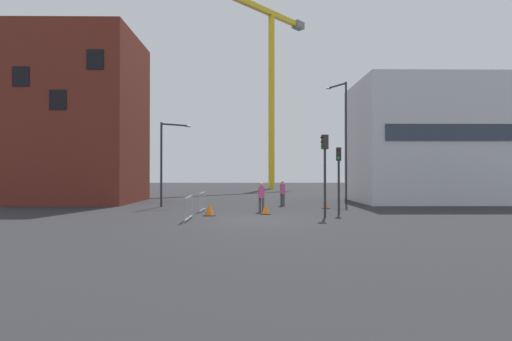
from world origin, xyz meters
TOP-DOWN VIEW (x-y plane):
  - ground at (0.00, 0.00)m, footprint 160.00×160.00m
  - brick_building at (-12.89, 11.52)m, footprint 8.01×7.81m
  - office_block at (12.95, 11.56)m, footprint 10.60×7.90m
  - construction_crane at (2.24, 39.25)m, footprint 15.09×15.54m
  - streetlamp_tall at (6.37, 10.21)m, footprint 1.21×1.78m
  - streetlamp_short at (-5.80, 7.43)m, footprint 1.83×1.20m
  - traffic_light_near at (3.29, 0.95)m, footprint 0.39×0.31m
  - traffic_light_median at (4.31, 2.52)m, footprint 0.32×0.39m
  - pedestrian_walking at (1.78, 7.99)m, footprint 0.34×0.34m
  - pedestrian_waiting at (0.26, 3.65)m, footprint 0.34×0.34m
  - safety_barrier_rear at (-3.16, -0.14)m, footprint 0.08×2.29m
  - safety_barrier_front at (-3.04, 4.01)m, footprint 0.13×1.89m
  - traffic_cone_orange at (-2.42, 1.85)m, footprint 0.61×0.61m
  - traffic_cone_striped at (0.45, 2.52)m, footprint 0.55×0.55m
  - traffic_cone_on_verge at (4.26, 6.00)m, footprint 0.48×0.48m

SIDE VIEW (x-z plane):
  - ground at x=0.00m, z-range 0.00..0.00m
  - traffic_cone_on_verge at x=4.26m, z-range -0.02..0.46m
  - traffic_cone_striped at x=0.45m, z-range -0.02..0.54m
  - traffic_cone_orange at x=-2.42m, z-range -0.02..0.60m
  - safety_barrier_front at x=-3.04m, z-range 0.02..1.10m
  - safety_barrier_rear at x=-3.16m, z-range 0.02..1.10m
  - pedestrian_waiting at x=0.26m, z-range 0.13..1.78m
  - pedestrian_walking at x=1.78m, z-range 0.13..1.80m
  - traffic_light_median at x=4.31m, z-range 0.63..4.14m
  - traffic_light_near at x=3.29m, z-range 0.69..4.72m
  - streetlamp_short at x=-5.80m, z-range 0.65..6.09m
  - office_block at x=12.95m, z-range 0.00..9.02m
  - streetlamp_tall at x=6.37m, z-range 0.73..9.45m
  - brick_building at x=-12.89m, z-range 0.00..12.43m
  - construction_crane at x=2.24m, z-range 4.37..30.52m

